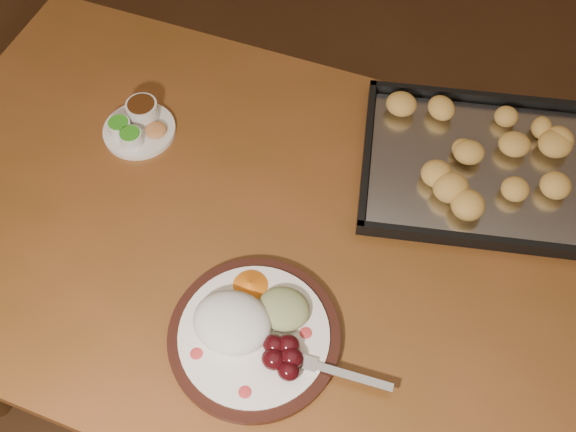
% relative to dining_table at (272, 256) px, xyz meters
% --- Properties ---
extents(ground, '(4.00, 4.00, 0.00)m').
position_rel_dining_table_xyz_m(ground, '(0.21, -0.04, -0.65)').
color(ground, '#54341D').
rests_on(ground, ground).
extents(dining_table, '(1.52, 0.93, 0.75)m').
position_rel_dining_table_xyz_m(dining_table, '(0.00, 0.00, 0.00)').
color(dining_table, brown).
rests_on(dining_table, ground).
extents(dinner_plate, '(0.39, 0.29, 0.07)m').
position_rel_dining_table_xyz_m(dinner_plate, '(0.04, -0.20, 0.12)').
color(dinner_plate, black).
rests_on(dinner_plate, dining_table).
extents(condiment_saucer, '(0.15, 0.15, 0.05)m').
position_rel_dining_table_xyz_m(condiment_saucer, '(-0.35, 0.14, 0.12)').
color(condiment_saucer, silver).
rests_on(condiment_saucer, dining_table).
extents(baking_tray, '(0.57, 0.46, 0.05)m').
position_rel_dining_table_xyz_m(baking_tray, '(0.36, 0.28, 0.11)').
color(baking_tray, black).
rests_on(baking_tray, dining_table).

